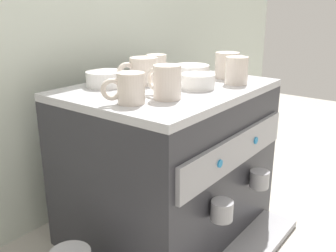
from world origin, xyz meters
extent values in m
plane|color=#9E998E|center=(0.00, 0.00, 0.00)|extent=(4.00, 4.00, 0.00)
cube|color=silver|center=(0.00, 0.34, 0.60)|extent=(2.80, 0.03, 1.19)
cube|color=#2D2D33|center=(0.00, 0.00, 0.22)|extent=(0.58, 0.44, 0.44)
cube|color=#B7B7BC|center=(0.00, 0.00, 0.45)|extent=(0.58, 0.44, 0.02)
cube|color=#939399|center=(0.00, -0.23, 0.32)|extent=(0.53, 0.01, 0.09)
cylinder|color=#1E7AB7|center=(-0.10, -0.23, 0.32)|extent=(0.02, 0.01, 0.02)
cylinder|color=#1E7AB7|center=(0.10, -0.23, 0.32)|extent=(0.02, 0.01, 0.02)
cylinder|color=#939399|center=(-0.11, -0.25, 0.20)|extent=(0.06, 0.06, 0.05)
cylinder|color=#939399|center=(0.11, -0.25, 0.20)|extent=(0.06, 0.06, 0.05)
cylinder|color=beige|center=(-0.12, -0.09, 0.50)|extent=(0.07, 0.07, 0.08)
torus|color=beige|center=(-0.11, -0.04, 0.50)|extent=(0.02, 0.06, 0.06)
cylinder|color=beige|center=(-0.02, 0.07, 0.50)|extent=(0.08, 0.08, 0.08)
torus|color=beige|center=(-0.07, 0.10, 0.50)|extent=(0.06, 0.04, 0.06)
cylinder|color=beige|center=(0.14, -0.14, 0.50)|extent=(0.07, 0.07, 0.08)
torus|color=beige|center=(0.18, -0.13, 0.50)|extent=(0.06, 0.03, 0.06)
cylinder|color=beige|center=(0.12, 0.14, 0.49)|extent=(0.07, 0.07, 0.06)
torus|color=beige|center=(0.16, 0.17, 0.49)|extent=(0.05, 0.04, 0.05)
cylinder|color=beige|center=(-0.21, -0.05, 0.50)|extent=(0.07, 0.07, 0.07)
torus|color=beige|center=(-0.24, -0.02, 0.50)|extent=(0.05, 0.04, 0.05)
cylinder|color=beige|center=(0.21, -0.07, 0.50)|extent=(0.07, 0.07, 0.08)
torus|color=beige|center=(0.25, -0.10, 0.50)|extent=(0.06, 0.04, 0.06)
cylinder|color=white|center=(-0.11, 0.14, 0.48)|extent=(0.11, 0.11, 0.04)
cylinder|color=white|center=(-0.11, 0.14, 0.46)|extent=(0.06, 0.06, 0.01)
cylinder|color=white|center=(0.02, -0.09, 0.48)|extent=(0.10, 0.10, 0.04)
cylinder|color=white|center=(0.02, -0.09, 0.46)|extent=(0.05, 0.05, 0.01)
cylinder|color=white|center=(0.15, 0.02, 0.48)|extent=(0.12, 0.12, 0.04)
cylinder|color=white|center=(0.15, 0.02, 0.46)|extent=(0.06, 0.06, 0.01)
cylinder|color=#333338|center=(0.45, -0.01, 0.14)|extent=(0.15, 0.15, 0.27)
cone|color=black|center=(0.45, -0.01, 0.33)|extent=(0.13, 0.13, 0.12)
camera|label=1|loc=(-0.85, -0.65, 0.69)|focal=40.90mm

